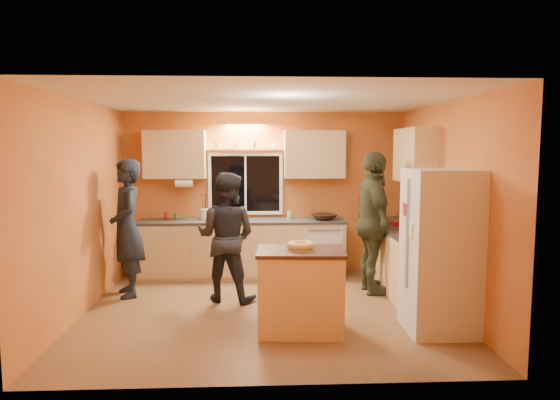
{
  "coord_description": "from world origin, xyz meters",
  "views": [
    {
      "loc": [
        -0.12,
        -6.08,
        2.03
      ],
      "look_at": [
        0.19,
        0.4,
        1.35
      ],
      "focal_mm": 32.0,
      "sensor_mm": 36.0,
      "label": 1
    }
  ],
  "objects": [
    {
      "name": "red_box",
      "position": [
        1.9,
        0.99,
        0.94
      ],
      "size": [
        0.19,
        0.16,
        0.07
      ],
      "primitive_type": "cube",
      "rotation": [
        0.0,
        0.0,
        0.28
      ],
      "color": "#A81925",
      "rests_on": "right_counter"
    },
    {
      "name": "person_left",
      "position": [
        -1.89,
        0.72,
        0.94
      ],
      "size": [
        0.67,
        0.8,
        1.88
      ],
      "primitive_type": "imported",
      "rotation": [
        0.0,
        0.0,
        -1.19
      ],
      "color": "black",
      "rests_on": "ground"
    },
    {
      "name": "mixing_bowl",
      "position": [
        0.94,
        1.65,
        0.95
      ],
      "size": [
        0.49,
        0.49,
        0.09
      ],
      "primitive_type": "imported",
      "rotation": [
        0.0,
        0.0,
        0.35
      ],
      "color": "black",
      "rests_on": "back_counter"
    },
    {
      "name": "back_counter",
      "position": [
        0.01,
        1.7,
        0.45
      ],
      "size": [
        4.23,
        0.62,
        0.9
      ],
      "color": "tan",
      "rests_on": "ground"
    },
    {
      "name": "person_right",
      "position": [
        1.5,
        0.7,
        0.99
      ],
      "size": [
        0.54,
        1.18,
        1.98
      ],
      "primitive_type": "imported",
      "rotation": [
        0.0,
        0.0,
        1.62
      ],
      "color": "#303320",
      "rests_on": "ground"
    },
    {
      "name": "ground",
      "position": [
        0.0,
        0.0,
        0.0
      ],
      "size": [
        4.5,
        4.5,
        0.0
      ],
      "primitive_type": "plane",
      "color": "brown",
      "rests_on": "ground"
    },
    {
      "name": "island",
      "position": [
        0.36,
        -0.75,
        0.47
      ],
      "size": [
        1.0,
        0.71,
        0.92
      ],
      "rotation": [
        0.0,
        0.0,
        -0.07
      ],
      "color": "tan",
      "rests_on": "ground"
    },
    {
      "name": "right_counter",
      "position": [
        1.95,
        0.5,
        0.45
      ],
      "size": [
        0.62,
        1.84,
        0.9
      ],
      "color": "tan",
      "rests_on": "ground"
    },
    {
      "name": "utensil_crock",
      "position": [
        -0.95,
        1.75,
        0.99
      ],
      "size": [
        0.14,
        0.14,
        0.17
      ],
      "primitive_type": "cylinder",
      "color": "beige",
      "rests_on": "back_counter"
    },
    {
      "name": "potted_plant",
      "position": [
        1.87,
        0.08,
        1.04
      ],
      "size": [
        0.31,
        0.29,
        0.27
      ],
      "primitive_type": "imported",
      "rotation": [
        0.0,
        0.0,
        -0.43
      ],
      "color": "gray",
      "rests_on": "right_counter"
    },
    {
      "name": "refrigerator",
      "position": [
        1.89,
        -0.8,
        0.9
      ],
      "size": [
        0.72,
        0.7,
        1.8
      ],
      "primitive_type": "cube",
      "color": "silver",
      "rests_on": "ground"
    },
    {
      "name": "person_center",
      "position": [
        -0.53,
        0.46,
        0.85
      ],
      "size": [
        0.99,
        0.87,
        1.71
      ],
      "primitive_type": "imported",
      "rotation": [
        0.0,
        0.0,
        2.83
      ],
      "color": "black",
      "rests_on": "ground"
    },
    {
      "name": "bundt_pastry",
      "position": [
        0.36,
        -0.75,
        0.97
      ],
      "size": [
        0.31,
        0.31,
        0.09
      ],
      "primitive_type": "torus",
      "color": "tan",
      "rests_on": "island"
    },
    {
      "name": "room_shell",
      "position": [
        0.12,
        0.41,
        1.62
      ],
      "size": [
        4.54,
        4.04,
        2.61
      ],
      "color": "orange",
      "rests_on": "ground"
    }
  ]
}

